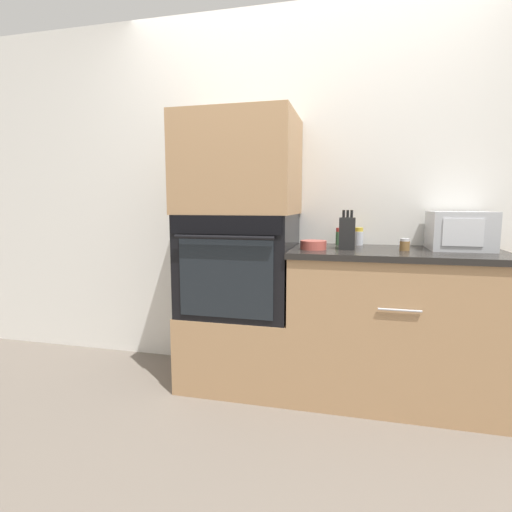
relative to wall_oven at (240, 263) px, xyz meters
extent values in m
plane|color=#6B6056|center=(0.36, -0.30, -0.80)|extent=(12.00, 12.00, 0.00)
cube|color=silver|center=(0.36, 0.33, 0.45)|extent=(8.00, 0.05, 2.50)
cube|color=#A87F56|center=(0.00, 0.00, -0.56)|extent=(0.72, 0.60, 0.48)
cube|color=black|center=(0.00, 0.00, 0.00)|extent=(0.69, 0.59, 0.64)
cube|color=black|center=(0.00, -0.30, 0.26)|extent=(0.66, 0.01, 0.11)
cube|color=#3FBFF2|center=(0.00, -0.30, 0.26)|extent=(0.09, 0.00, 0.03)
cube|color=black|center=(0.00, -0.30, -0.04)|extent=(0.57, 0.01, 0.47)
cylinder|color=black|center=(0.00, -0.33, 0.19)|extent=(0.59, 0.02, 0.02)
cube|color=#A87F56|center=(0.00, 0.00, 0.62)|extent=(0.72, 0.60, 0.61)
cube|color=#A87F56|center=(0.96, 0.00, -0.36)|extent=(1.20, 0.60, 0.88)
cube|color=black|center=(0.96, 0.00, 0.10)|extent=(1.22, 0.63, 0.03)
cylinder|color=#B7B7BC|center=(0.96, -0.31, -0.17)|extent=(0.22, 0.01, 0.01)
cube|color=#B2B5BA|center=(1.32, 0.12, 0.23)|extent=(0.34, 0.33, 0.23)
cube|color=silver|center=(1.30, -0.05, 0.23)|extent=(0.21, 0.01, 0.15)
cube|color=black|center=(0.68, -0.01, 0.21)|extent=(0.09, 0.12, 0.19)
cylinder|color=black|center=(0.65, -0.01, 0.32)|extent=(0.02, 0.02, 0.04)
cylinder|color=black|center=(0.68, -0.01, 0.32)|extent=(0.02, 0.02, 0.04)
cylinder|color=black|center=(0.70, -0.01, 0.32)|extent=(0.02, 0.02, 0.04)
cylinder|color=#B24C42|center=(0.48, -0.08, 0.14)|extent=(0.16, 0.16, 0.05)
cylinder|color=silver|center=(0.75, 0.24, 0.16)|extent=(0.06, 0.06, 0.09)
cylinder|color=gold|center=(0.75, 0.24, 0.22)|extent=(0.05, 0.05, 0.03)
cylinder|color=brown|center=(1.00, -0.01, 0.14)|extent=(0.06, 0.06, 0.05)
cylinder|color=#B7B7BC|center=(1.00, -0.01, 0.18)|extent=(0.05, 0.05, 0.02)
cylinder|color=#427047|center=(0.62, 0.24, 0.16)|extent=(0.05, 0.05, 0.09)
cylinder|color=red|center=(0.62, 0.24, 0.21)|extent=(0.04, 0.04, 0.02)
camera|label=1|loc=(0.72, -2.46, 0.38)|focal=28.00mm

